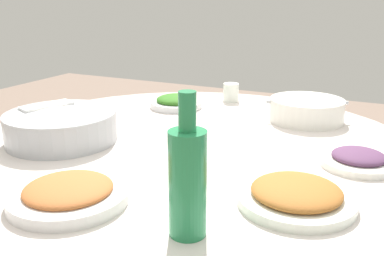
% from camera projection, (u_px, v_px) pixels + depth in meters
% --- Properties ---
extents(round_dining_table, '(1.30, 1.30, 0.76)m').
position_uv_depth(round_dining_table, '(191.00, 180.00, 1.26)').
color(round_dining_table, '#99999E').
rests_on(round_dining_table, ground).
extents(rice_bowl, '(0.31, 0.31, 0.09)m').
position_uv_depth(rice_bowl, '(61.00, 126.00, 1.22)').
color(rice_bowl, '#B2B5BA').
rests_on(rice_bowl, round_dining_table).
extents(soup_bowl, '(0.25, 0.24, 0.07)m').
position_uv_depth(soup_bowl, '(306.00, 111.00, 1.42)').
color(soup_bowl, white).
rests_on(soup_bowl, round_dining_table).
extents(dish_greens, '(0.19, 0.19, 0.05)m').
position_uv_depth(dish_greens, '(176.00, 102.00, 1.59)').
color(dish_greens, silver).
rests_on(dish_greens, round_dining_table).
extents(dish_stirfry, '(0.24, 0.24, 0.05)m').
position_uv_depth(dish_stirfry, '(296.00, 195.00, 0.86)').
color(dish_stirfry, white).
rests_on(dish_stirfry, round_dining_table).
extents(dish_eggplant, '(0.19, 0.19, 0.04)m').
position_uv_depth(dish_eggplant, '(358.00, 159.00, 1.06)').
color(dish_eggplant, white).
rests_on(dish_eggplant, round_dining_table).
extents(dish_tofu_braise, '(0.24, 0.24, 0.05)m').
position_uv_depth(dish_tofu_braise, '(69.00, 193.00, 0.87)').
color(dish_tofu_braise, white).
rests_on(dish_tofu_braise, round_dining_table).
extents(green_bottle, '(0.07, 0.07, 0.26)m').
position_uv_depth(green_bottle, '(188.00, 180.00, 0.73)').
color(green_bottle, '#288750').
rests_on(green_bottle, round_dining_table).
extents(tea_cup_near, '(0.06, 0.06, 0.05)m').
position_uv_depth(tea_cup_near, '(50.00, 110.00, 1.46)').
color(tea_cup_near, '#C14F44').
rests_on(tea_cup_near, round_dining_table).
extents(tea_cup_far, '(0.06, 0.06, 0.07)m').
position_uv_depth(tea_cup_far, '(231.00, 92.00, 1.67)').
color(tea_cup_far, white).
rests_on(tea_cup_far, round_dining_table).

